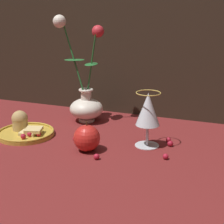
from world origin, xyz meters
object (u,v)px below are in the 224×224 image
Objects in this scene: wine_glass at (148,111)px; plate_with_pastries at (24,129)px; apple_beside_vase at (87,138)px; vase at (85,97)px.

plate_with_pastries is at bearing -172.69° from wine_glass.
wine_glass is 1.84× the size of apple_beside_vase.
plate_with_pastries is 0.41m from wine_glass.
plate_with_pastries is (-0.12, -0.20, -0.07)m from vase.
wine_glass is at bearing 7.31° from plate_with_pastries.
plate_with_pastries is at bearing 168.83° from apple_beside_vase.
vase reaches higher than apple_beside_vase.
plate_with_pastries is at bearing -122.00° from vase.
apple_beside_vase is (0.12, -0.25, -0.05)m from vase.
vase is at bearing 151.22° from wine_glass.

